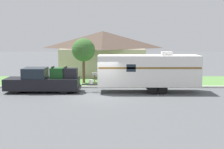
{
  "coord_description": "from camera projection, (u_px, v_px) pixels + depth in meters",
  "views": [
    {
      "loc": [
        0.78,
        -22.64,
        4.54
      ],
      "look_at": [
        0.68,
        1.72,
        1.4
      ],
      "focal_mm": 50.0,
      "sensor_mm": 36.0,
      "label": 1
    }
  ],
  "objects": [
    {
      "name": "ground_plane",
      "position": [
        103.0,
        96.0,
        23.04
      ],
      "size": [
        120.0,
        120.0,
        0.0
      ],
      "primitive_type": "plane",
      "color": "#515456"
    },
    {
      "name": "curb_strip",
      "position": [
        104.0,
        87.0,
        26.75
      ],
      "size": [
        80.0,
        0.3,
        0.14
      ],
      "color": "beige",
      "rests_on": "ground_plane"
    },
    {
      "name": "lawn_strip",
      "position": [
        105.0,
        81.0,
        30.38
      ],
      "size": [
        80.0,
        7.0,
        0.03
      ],
      "color": "#568442",
      "rests_on": "ground_plane"
    },
    {
      "name": "house_across_street",
      "position": [
        104.0,
        52.0,
        35.83
      ],
      "size": [
        9.84,
        7.74,
        4.92
      ],
      "color": "beige",
      "rests_on": "ground_plane"
    },
    {
      "name": "pickup_truck",
      "position": [
        45.0,
        81.0,
        24.66
      ],
      "size": [
        5.87,
        2.04,
        2.04
      ],
      "color": "black",
      "rests_on": "ground_plane"
    },
    {
      "name": "travel_trailer",
      "position": [
        150.0,
        70.0,
        24.51
      ],
      "size": [
        9.19,
        2.28,
        3.2
      ],
      "color": "black",
      "rests_on": "ground_plane"
    },
    {
      "name": "mailbox",
      "position": [
        96.0,
        76.0,
        27.27
      ],
      "size": [
        0.48,
        0.2,
        1.23
      ],
      "color": "brown",
      "rests_on": "ground_plane"
    },
    {
      "name": "tree_in_yard",
      "position": [
        85.0,
        50.0,
        28.89
      ],
      "size": [
        2.16,
        2.16,
        4.2
      ],
      "color": "brown",
      "rests_on": "ground_plane"
    }
  ]
}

